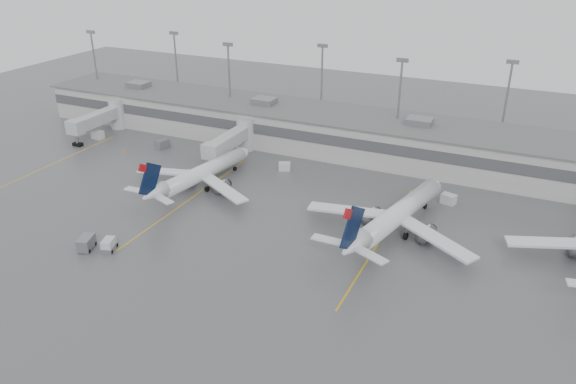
% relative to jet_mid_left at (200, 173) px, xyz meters
% --- Properties ---
extents(ground, '(260.00, 260.00, 0.00)m').
position_rel_jet_mid_left_xyz_m(ground, '(18.36, -28.45, -2.94)').
color(ground, '#4C4C4E').
rests_on(ground, ground).
extents(terminal, '(152.00, 17.00, 9.45)m').
position_rel_jet_mid_left_xyz_m(terminal, '(18.35, 29.53, 1.23)').
color(terminal, '#A5A5A0').
rests_on(terminal, ground).
extents(light_masts, '(142.40, 8.00, 20.60)m').
position_rel_jet_mid_left_xyz_m(light_masts, '(18.36, 35.30, 9.09)').
color(light_masts, gray).
rests_on(light_masts, ground).
extents(jet_bridge_left, '(4.00, 17.20, 7.00)m').
position_rel_jet_mid_left_xyz_m(jet_bridge_left, '(-37.14, 17.27, 0.93)').
color(jet_bridge_left, '#A9ACAF').
rests_on(jet_bridge_left, ground).
extents(jet_bridge_right, '(4.00, 17.20, 7.00)m').
position_rel_jet_mid_left_xyz_m(jet_bridge_right, '(-2.14, 17.27, 0.93)').
color(jet_bridge_right, '#A9ACAF').
rests_on(jet_bridge_right, ground).
extents(stand_markings, '(105.25, 40.00, 0.01)m').
position_rel_jet_mid_left_xyz_m(stand_markings, '(18.36, -4.45, -2.93)').
color(stand_markings, '#E3A90D').
rests_on(stand_markings, ground).
extents(jet_mid_left, '(25.72, 29.06, 9.45)m').
position_rel_jet_mid_left_xyz_m(jet_mid_left, '(0.00, 0.00, 0.00)').
color(jet_mid_left, white).
rests_on(jet_mid_left, ground).
extents(jet_mid_right, '(28.17, 31.93, 10.48)m').
position_rel_jet_mid_left_xyz_m(jet_mid_right, '(37.30, -1.79, 0.32)').
color(jet_mid_right, white).
rests_on(jet_mid_right, ground).
extents(baggage_tug, '(2.55, 3.20, 1.80)m').
position_rel_jet_mid_left_xyz_m(baggage_tug, '(-0.31, -24.67, -2.24)').
color(baggage_tug, silver).
rests_on(baggage_tug, ground).
extents(baggage_cart, '(2.71, 3.55, 2.01)m').
position_rel_jet_mid_left_xyz_m(baggage_cart, '(-3.51, -25.87, -1.89)').
color(baggage_cart, slate).
rests_on(baggage_cart, ground).
extents(gse_uld_a, '(2.78, 1.99, 1.87)m').
position_rel_jet_mid_left_xyz_m(gse_uld_a, '(-36.40, 13.16, -2.01)').
color(gse_uld_a, silver).
rests_on(gse_uld_a, ground).
extents(gse_uld_b, '(2.69, 2.28, 1.61)m').
position_rel_jet_mid_left_xyz_m(gse_uld_b, '(10.54, 14.26, -2.13)').
color(gse_uld_b, silver).
rests_on(gse_uld_b, ground).
extents(gse_uld_c, '(2.85, 2.31, 1.75)m').
position_rel_jet_mid_left_xyz_m(gse_uld_c, '(43.05, 12.72, -2.06)').
color(gse_uld_c, silver).
rests_on(gse_uld_c, ground).
extents(gse_loader, '(2.47, 3.34, 1.89)m').
position_rel_jet_mid_left_xyz_m(gse_loader, '(-19.13, 14.28, -1.99)').
color(gse_loader, slate).
rests_on(gse_loader, ground).
extents(cone_a, '(0.44, 0.44, 0.70)m').
position_rel_jet_mid_left_xyz_m(cone_a, '(-24.77, 8.34, -2.59)').
color(cone_a, orange).
rests_on(cone_a, ground).
extents(cone_b, '(0.40, 0.40, 0.63)m').
position_rel_jet_mid_left_xyz_m(cone_b, '(-7.50, 1.71, -2.62)').
color(cone_b, orange).
rests_on(cone_b, ground).
extents(cone_c, '(0.38, 0.38, 0.60)m').
position_rel_jet_mid_left_xyz_m(cone_c, '(28.43, 2.12, -2.64)').
color(cone_c, orange).
rests_on(cone_c, ground).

